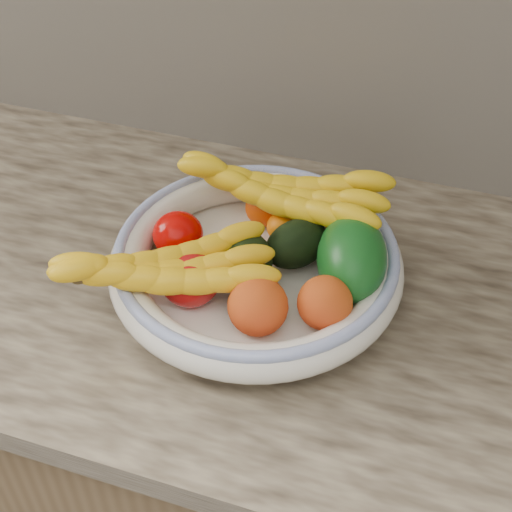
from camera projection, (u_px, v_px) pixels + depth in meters
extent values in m
cube|color=brown|center=(259.00, 461.00, 1.31)|extent=(2.40, 0.62, 0.86)
cube|color=tan|center=(260.00, 289.00, 1.00)|extent=(2.44, 0.66, 0.04)
cube|color=beige|center=(326.00, 16.00, 1.04)|extent=(2.40, 0.02, 0.50)
cylinder|color=white|center=(256.00, 284.00, 0.97)|extent=(0.13, 0.13, 0.02)
cylinder|color=white|center=(256.00, 277.00, 0.96)|extent=(0.32, 0.32, 0.01)
torus|color=white|center=(256.00, 263.00, 0.94)|extent=(0.39, 0.39, 0.05)
torus|color=#3D55AC|center=(256.00, 250.00, 0.93)|extent=(0.37, 0.37, 0.02)
ellipsoid|color=#F54F05|center=(265.00, 208.00, 1.02)|extent=(0.07, 0.07, 0.05)
ellipsoid|color=#E25E04|center=(294.00, 211.00, 1.02)|extent=(0.08, 0.08, 0.05)
ellipsoid|color=orange|center=(283.00, 227.00, 0.99)|extent=(0.05, 0.05, 0.04)
ellipsoid|color=#C60300|center=(178.00, 235.00, 0.97)|extent=(0.08, 0.08, 0.06)
ellipsoid|color=#B40E0F|center=(190.00, 279.00, 0.90)|extent=(0.09, 0.09, 0.07)
ellipsoid|color=black|center=(247.00, 263.00, 0.92)|extent=(0.08, 0.11, 0.07)
ellipsoid|color=black|center=(297.00, 244.00, 0.95)|extent=(0.11, 0.11, 0.06)
ellipsoid|color=#0E4B15|center=(352.00, 258.00, 0.91)|extent=(0.15, 0.16, 0.12)
ellipsoid|color=orange|center=(258.00, 306.00, 0.86)|extent=(0.09, 0.09, 0.07)
ellipsoid|color=orange|center=(325.00, 303.00, 0.86)|extent=(0.08, 0.08, 0.07)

